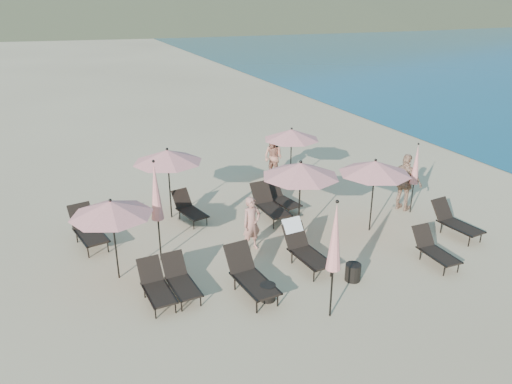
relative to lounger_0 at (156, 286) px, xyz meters
name	(u,v)px	position (x,y,z in m)	size (l,w,h in m)	color
ground	(351,270)	(4.96, -0.60, -0.40)	(800.00, 800.00, 0.00)	#D6BA8C
lounger_0	(156,286)	(0.00, 0.00, 0.00)	(0.66, 1.51, 0.85)	black
lounger_1	(181,280)	(0.59, 0.04, 0.00)	(0.67, 1.51, 0.85)	black
lounger_2	(250,275)	(2.15, -0.53, 0.08)	(0.86, 1.82, 1.01)	black
lounger_3	(304,246)	(3.97, 0.19, 0.12)	(0.79, 1.78, 1.08)	black
lounger_4	(434,249)	(7.22, -1.07, 0.00)	(0.57, 1.47, 0.84)	black
lounger_5	(455,221)	(8.94, 0.01, 0.04)	(0.81, 1.68, 0.93)	black
lounger_6	(88,229)	(-1.18, 3.59, 0.07)	(0.99, 1.84, 1.00)	black
lounger_7	(189,208)	(1.92, 4.06, 0.00)	(0.88, 1.57, 0.85)	black
lounger_8	(269,204)	(4.33, 3.24, 0.07)	(0.77, 1.77, 0.99)	black
lounger_9	(281,198)	(4.99, 3.72, 0.00)	(0.84, 1.56, 0.85)	black
umbrella_open_0	(111,208)	(-0.68, 1.36, 1.53)	(2.02, 2.02, 2.17)	black
umbrella_open_1	(301,170)	(4.56, 1.61, 1.72)	(2.23, 2.23, 2.40)	black
umbrella_open_2	(375,167)	(6.78, 1.21, 1.63)	(2.13, 2.13, 2.29)	black
umbrella_open_3	(168,156)	(1.44, 4.47, 1.67)	(2.17, 2.17, 2.33)	black
umbrella_open_4	(292,134)	(6.27, 5.62, 1.56)	(2.06, 2.06, 2.21)	black
umbrella_closed_0	(335,237)	(3.44, -2.10, 1.56)	(0.33, 0.33, 2.82)	black
umbrella_closed_1	(416,165)	(8.80, 1.82, 1.25)	(0.28, 0.28, 2.37)	black
umbrella_closed_2	(156,192)	(0.51, 1.85, 1.59)	(0.33, 0.33, 2.85)	black
side_table_0	(268,292)	(2.41, -0.99, -0.19)	(0.37, 0.37, 0.41)	black
side_table_1	(353,272)	(4.73, -1.02, -0.17)	(0.40, 0.40, 0.45)	black
beachgoer_a	(252,224)	(3.02, 1.49, 0.39)	(0.57, 0.37, 1.57)	#B37261
beachgoer_b	(273,157)	(5.99, 6.58, 0.44)	(0.81, 0.63, 1.66)	#AD6F59
beachgoer_c	(405,182)	(8.71, 2.11, 0.56)	(1.13, 0.47, 1.92)	#A77B5F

